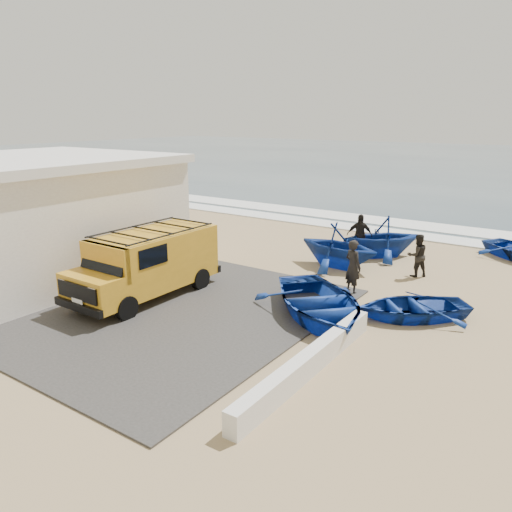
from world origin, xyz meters
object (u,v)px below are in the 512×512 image
Objects in this scene: boat_near_right at (412,307)px; fisherman_middle at (417,255)px; boat_mid_left at (338,245)px; boat_far_left at (382,237)px; building at (27,215)px; fisherman_front at (353,267)px; fisherman_back at (359,235)px; van at (148,261)px; boat_near_left at (319,303)px; parapet at (309,363)px.

fisherman_middle is (-1.13, 4.01, 0.46)m from boat_near_right.
boat_far_left is (0.86, 2.41, -0.00)m from boat_mid_left.
building reaches higher than fisherman_front.
fisherman_back reaches higher than boat_far_left.
boat_far_left is at bearing 6.26° from fisherman_back.
van is at bearing -72.84° from boat_far_left.
boat_near_right is at bearing -12.03° from boat_near_left.
fisherman_back is (-0.82, -0.45, 0.03)m from boat_far_left.
boat_near_left is at bearing 113.89° from parapet.
boat_far_left is (-3.17, 5.84, 0.52)m from boat_near_right.
boat_near_left is 2.48× the size of fisherman_front.
parapet is 10.74m from boat_far_left.
building reaches higher than boat_near_right.
boat_near_left is 5.31m from boat_mid_left.
boat_near_right is (13.39, 3.64, -1.82)m from building.
building is at bearing 144.19° from boat_near_left.
boat_far_left reaches higher than parapet.
van is at bearing 149.28° from boat_near_left.
van reaches higher than boat_far_left.
building is 12.05m from fisherman_front.
van reaches higher than boat_mid_left.
boat_near_right is 1.80× the size of fisherman_front.
boat_near_left is at bearing -153.99° from boat_mid_left.
building is 12.68m from parapet.
parapet is (12.50, -1.00, -1.89)m from building.
fisherman_front is at bearing -36.13° from boat_far_left.
parapet is at bearing -33.70° from boat_far_left.
van is 2.82× the size of fisherman_front.
boat_far_left is 0.93m from fisherman_back.
fisherman_back is at bearing -71.53° from fisherman_middle.
boat_near_right is 6.67m from boat_far_left.
boat_far_left reaches higher than boat_near_right.
fisherman_middle is (12.26, 7.65, -1.37)m from building.
boat_mid_left is at bearing 60.98° from van.
fisherman_back is at bearing 107.16° from parapet.
van reaches higher than fisherman_middle.
fisherman_middle is at bearing 2.18° from boat_far_left.
fisherman_back is (-1.66, 4.42, -0.02)m from fisherman_front.
parapet is at bearing -112.55° from boat_near_left.
boat_mid_left is 1.84× the size of fisherman_back.
fisherman_front is at bearing 104.35° from parapet.
fisherman_back reaches higher than boat_mid_left.
parapet is 1.83× the size of boat_far_left.
van is (5.70, 0.56, -0.97)m from building.
boat_near_right is at bearing -124.02° from boat_mid_left.
parapet is at bearing -95.38° from fisherman_back.
van is at bearing 1.45° from fisherman_middle.
building is 11.80m from boat_mid_left.
fisherman_middle is at bearing -72.39° from boat_mid_left.
van is at bearing 5.61° from building.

